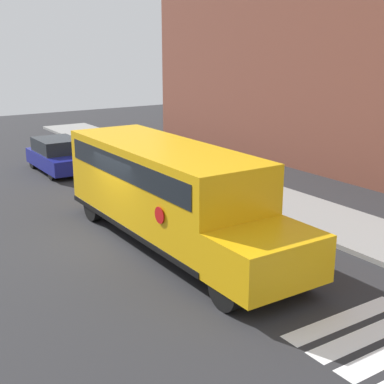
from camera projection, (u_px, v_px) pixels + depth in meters
ground_plane at (115, 239)px, 16.11m from camera, size 60.00×60.00×0.00m
sidewalk_strip at (277, 202)px, 19.52m from camera, size 44.00×3.00×0.15m
school_bus at (168, 188)px, 15.48m from camera, size 9.53×2.57×2.87m
parked_car at (59, 155)px, 24.34m from camera, size 4.02×1.87×1.49m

